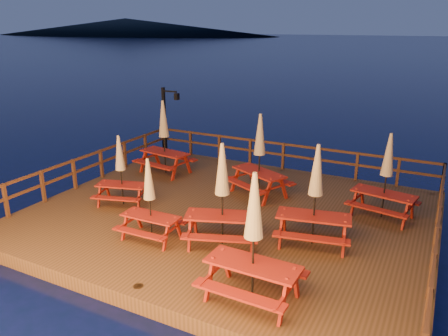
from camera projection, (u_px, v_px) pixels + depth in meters
The scene contains 14 objects.
ground at pixel (229, 224), 13.87m from camera, with size 500.00×500.00×0.00m, color black.
deck at pixel (229, 218), 13.81m from camera, with size 12.00×10.00×0.40m, color #452E16.
deck_piles at pixel (229, 232), 13.97m from camera, with size 11.44×9.44×1.40m.
railing at pixel (253, 173), 15.00m from camera, with size 11.80×9.75×1.10m.
lamp_post at pixel (167, 115), 19.37m from camera, with size 0.85×0.18×3.00m.
headland_left at pixel (126, 27), 242.44m from camera, with size 180.00×84.00×9.00m, color black.
picnic_table_0 at pixel (315, 194), 11.33m from camera, with size 2.23×1.96×2.77m.
picnic_table_1 at pixel (260, 154), 14.69m from camera, with size 2.50×2.33×2.85m.
picnic_table_2 at pixel (121, 169), 13.99m from camera, with size 1.94×1.74×2.32m.
picnic_table_3 at pixel (386, 175), 12.97m from camera, with size 2.10×1.83×2.64m.
picnic_table_4 at pixel (254, 236), 8.95m from camera, with size 2.05×1.70×2.88m.
picnic_table_5 at pixel (222, 193), 11.33m from camera, with size 2.40×2.19×2.81m.
picnic_table_6 at pixel (164, 136), 16.94m from camera, with size 2.23×1.93×2.88m.
picnic_table_7 at pixel (150, 198), 11.68m from camera, with size 1.65×1.37×2.31m.
Camera 1 is at (5.64, -11.28, 6.04)m, focal length 35.00 mm.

